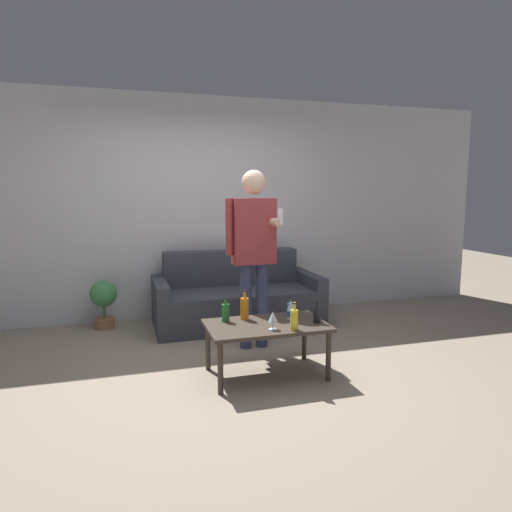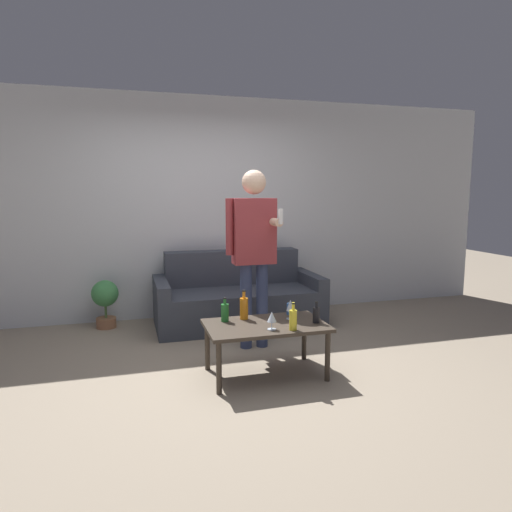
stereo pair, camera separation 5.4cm
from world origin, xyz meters
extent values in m
plane|color=gray|center=(0.00, 0.00, 0.00)|extent=(16.00, 16.00, 0.00)
cube|color=silver|center=(0.00, 1.94, 1.35)|extent=(8.00, 0.06, 2.70)
cube|color=#383D47|center=(0.37, 1.24, 0.21)|extent=(1.63, 0.65, 0.42)
cube|color=#383D47|center=(0.37, 1.69, 0.42)|extent=(1.63, 0.25, 0.84)
cube|color=#383D47|center=(-0.51, 1.37, 0.28)|extent=(0.14, 0.90, 0.57)
cube|color=#383D47|center=(1.26, 1.37, 0.28)|extent=(0.14, 0.90, 0.57)
cube|color=#3D3328|center=(0.23, -0.16, 0.43)|extent=(1.01, 0.61, 0.03)
cylinder|color=#3D3328|center=(-0.22, -0.41, 0.21)|extent=(0.04, 0.04, 0.42)
cylinder|color=#3D3328|center=(0.69, -0.41, 0.21)|extent=(0.04, 0.04, 0.42)
cylinder|color=#3D3328|center=(-0.22, 0.10, 0.21)|extent=(0.04, 0.04, 0.42)
cylinder|color=#3D3328|center=(0.69, 0.10, 0.21)|extent=(0.04, 0.04, 0.42)
cylinder|color=orange|center=(0.10, 0.04, 0.54)|extent=(0.07, 0.07, 0.19)
cylinder|color=orange|center=(0.10, 0.04, 0.67)|extent=(0.03, 0.03, 0.07)
cylinder|color=black|center=(0.10, 0.04, 0.70)|extent=(0.03, 0.03, 0.01)
cylinder|color=black|center=(0.66, -0.24, 0.52)|extent=(0.06, 0.06, 0.13)
cylinder|color=black|center=(0.66, -0.24, 0.61)|extent=(0.02, 0.02, 0.05)
cylinder|color=black|center=(0.66, -0.24, 0.63)|extent=(0.03, 0.03, 0.01)
cylinder|color=#23752D|center=(-0.08, 0.01, 0.52)|extent=(0.07, 0.07, 0.15)
cylinder|color=#23752D|center=(-0.08, 0.01, 0.63)|extent=(0.03, 0.03, 0.06)
cylinder|color=black|center=(-0.08, 0.01, 0.65)|extent=(0.03, 0.03, 0.01)
cylinder|color=yellow|center=(0.39, -0.38, 0.53)|extent=(0.06, 0.06, 0.16)
cylinder|color=yellow|center=(0.39, -0.38, 0.64)|extent=(0.02, 0.02, 0.06)
cylinder|color=black|center=(0.39, -0.38, 0.67)|extent=(0.03, 0.03, 0.01)
cylinder|color=silver|center=(0.48, -0.07, 0.45)|extent=(0.07, 0.07, 0.01)
cylinder|color=silver|center=(0.48, -0.07, 0.49)|extent=(0.01, 0.01, 0.07)
cone|color=silver|center=(0.48, -0.07, 0.57)|extent=(0.07, 0.07, 0.10)
cylinder|color=silver|center=(0.23, -0.32, 0.45)|extent=(0.07, 0.07, 0.01)
cylinder|color=silver|center=(0.23, -0.32, 0.48)|extent=(0.01, 0.01, 0.06)
cone|color=silver|center=(0.23, -0.32, 0.56)|extent=(0.08, 0.08, 0.08)
cylinder|color=#3366B2|center=(0.54, 0.07, 0.50)|extent=(0.07, 0.07, 0.10)
cylinder|color=navy|center=(0.25, 0.56, 0.43)|extent=(0.12, 0.12, 0.85)
cylinder|color=navy|center=(0.42, 0.56, 0.43)|extent=(0.12, 0.12, 0.85)
cube|color=#933338|center=(0.33, 0.56, 1.17)|extent=(0.41, 0.18, 0.64)
sphere|color=beige|center=(0.33, 0.56, 1.64)|extent=(0.23, 0.23, 0.23)
cylinder|color=#933338|center=(0.09, 0.56, 1.22)|extent=(0.07, 0.07, 0.54)
cylinder|color=beige|center=(0.50, 0.42, 1.26)|extent=(0.07, 0.28, 0.07)
cube|color=white|center=(0.50, 0.25, 1.32)|extent=(0.03, 0.03, 0.14)
cylinder|color=#936042|center=(-1.12, 1.66, 0.06)|extent=(0.22, 0.22, 0.12)
cylinder|color=#476B38|center=(-1.12, 1.66, 0.21)|extent=(0.03, 0.03, 0.18)
sphere|color=#428E4C|center=(-1.12, 1.66, 0.40)|extent=(0.30, 0.30, 0.30)
camera|label=1|loc=(-0.92, -3.68, 1.55)|focal=32.00mm
camera|label=2|loc=(-0.87, -3.70, 1.55)|focal=32.00mm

